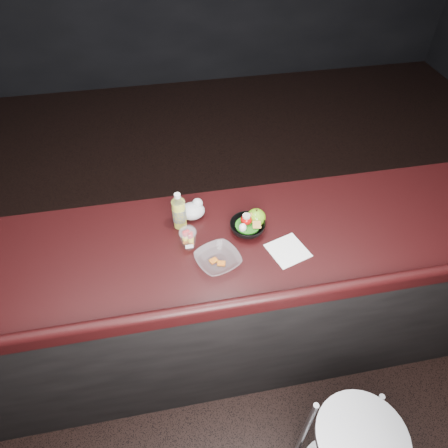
{
  "coord_description": "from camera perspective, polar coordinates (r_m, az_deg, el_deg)",
  "views": [
    {
      "loc": [
        -0.27,
        -0.91,
        2.39
      ],
      "look_at": [
        -0.03,
        0.33,
        1.1
      ],
      "focal_mm": 32.0,
      "sensor_mm": 36.0,
      "label": 1
    }
  ],
  "objects": [
    {
      "name": "plastic_bag",
      "position": [
        1.93,
        -4.5,
        2.0
      ],
      "size": [
        0.13,
        0.1,
        0.09
      ],
      "color": "silver",
      "rests_on": "counter"
    },
    {
      "name": "paper_napkin",
      "position": [
        1.82,
        9.1,
        -3.77
      ],
      "size": [
        0.2,
        0.2,
        0.0
      ],
      "primitive_type": "cube",
      "rotation": [
        0.0,
        0.0,
        0.31
      ],
      "color": "white",
      "rests_on": "counter"
    },
    {
      "name": "lemonade_bottle",
      "position": [
        1.86,
        -6.42,
        1.6
      ],
      "size": [
        0.07,
        0.07,
        0.2
      ],
      "color": "yellow",
      "rests_on": "counter"
    },
    {
      "name": "counter",
      "position": [
        2.25,
        1.02,
        -10.96
      ],
      "size": [
        4.06,
        0.71,
        1.02
      ],
      "color": "black",
      "rests_on": "ground"
    },
    {
      "name": "green_apple",
      "position": [
        1.9,
        4.61,
        0.95
      ],
      "size": [
        0.09,
        0.09,
        0.09
      ],
      "color": "#4C8C10",
      "rests_on": "counter"
    },
    {
      "name": "fruit_cup",
      "position": [
        1.79,
        -5.15,
        -1.89
      ],
      "size": [
        0.08,
        0.08,
        0.11
      ],
      "color": "white",
      "rests_on": "counter"
    },
    {
      "name": "snack_bowl",
      "position": [
        1.87,
        3.34,
        -0.32
      ],
      "size": [
        0.21,
        0.21,
        0.09
      ],
      "rotation": [
        0.0,
        0.0,
        0.36
      ],
      "color": "black",
      "rests_on": "counter"
    },
    {
      "name": "ground",
      "position": [
        2.57,
        2.28,
        -22.79
      ],
      "size": [
        8.0,
        8.0,
        0.0
      ],
      "primitive_type": "plane",
      "color": "black",
      "rests_on": "ground"
    },
    {
      "name": "room_shell",
      "position": [
        1.1,
        5.09,
        14.86
      ],
      "size": [
        8.0,
        8.0,
        8.0
      ],
      "color": "black",
      "rests_on": "ground"
    },
    {
      "name": "takeout_bowl",
      "position": [
        1.74,
        -0.89,
        -5.13
      ],
      "size": [
        0.24,
        0.24,
        0.05
      ],
      "rotation": [
        0.0,
        0.0,
        0.38
      ],
      "color": "silver",
      "rests_on": "counter"
    }
  ]
}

